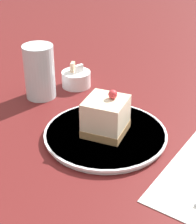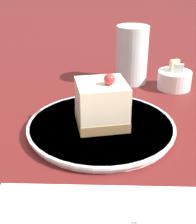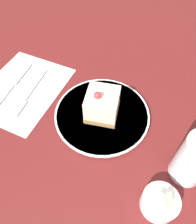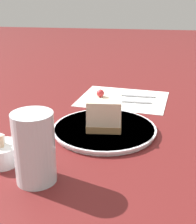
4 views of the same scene
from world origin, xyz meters
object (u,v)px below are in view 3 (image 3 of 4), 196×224
at_px(sugar_bowl, 160,202).
at_px(drinking_glass, 195,160).
at_px(plate, 103,115).
at_px(fork, 27,95).
at_px(cake_slice, 104,105).
at_px(knife, 17,80).

height_order(sugar_bowl, drinking_glass, drinking_glass).
xyz_separation_m(plate, fork, (0.21, -0.00, -0.00)).
bearing_deg(plate, cake_slice, 144.87).
relative_size(plate, drinking_glass, 1.92).
relative_size(cake_slice, drinking_glass, 0.70).
bearing_deg(cake_slice, drinking_glass, 152.08).
bearing_deg(fork, drinking_glass, 169.99).
bearing_deg(sugar_bowl, plate, -46.85).
bearing_deg(plate, knife, -9.25).
distance_m(fork, sugar_bowl, 0.41).
bearing_deg(sugar_bowl, knife, -26.65).
distance_m(plate, drinking_glass, 0.23).
xyz_separation_m(cake_slice, fork, (0.21, -0.00, -0.04)).
xyz_separation_m(plate, drinking_glass, (-0.20, 0.09, 0.05)).
height_order(cake_slice, fork, cake_slice).
relative_size(cake_slice, fork, 0.49).
bearing_deg(knife, sugar_bowl, 155.61).
bearing_deg(plate, sugar_bowl, 133.15).
distance_m(cake_slice, fork, 0.21).
xyz_separation_m(cake_slice, sugar_bowl, (-0.16, 0.17, -0.03)).
bearing_deg(cake_slice, plate, -40.05).
xyz_separation_m(cake_slice, drinking_glass, (-0.20, 0.09, 0.01)).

